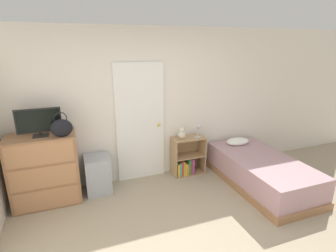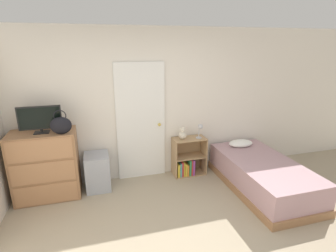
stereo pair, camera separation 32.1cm
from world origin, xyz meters
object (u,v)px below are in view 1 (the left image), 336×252
handbag (61,128)px  teddy_bear (182,134)px  desk_lamp (199,128)px  bookshelf (186,160)px  bed (260,171)px  dresser (45,170)px  tv (39,122)px  storage_bin (98,174)px

handbag → teddy_bear: (1.91, 0.26, -0.40)m
teddy_bear → desk_lamp: size_ratio=0.83×
bookshelf → bed: bearing=-38.6°
dresser → bed: dresser is taller
bookshelf → bed: bookshelf is taller
tv → bookshelf: 2.49m
handbag → desk_lamp: bearing=5.6°
dresser → tv: bearing=-57.3°
dresser → desk_lamp: 2.54m
dresser → storage_bin: 0.77m
tv → bed: bearing=-11.6°
dresser → storage_bin: bearing=3.1°
storage_bin → bookshelf: bearing=2.1°
teddy_bear → bookshelf: bearing=-1.5°
storage_bin → teddy_bear: (1.47, 0.06, 0.48)m
bookshelf → bed: (1.00, -0.80, -0.02)m
storage_bin → teddy_bear: 1.55m
handbag → bed: (3.00, -0.54, -0.94)m
tv → bookshelf: tv is taller
bed → teddy_bear: bearing=143.7°
tv → handbag: size_ratio=1.65×
bookshelf → teddy_bear: teddy_bear is taller
teddy_bear → tv: bearing=-176.7°
handbag → teddy_bear: size_ratio=1.64×
teddy_bear → storage_bin: bearing=-177.6°
storage_bin → bed: size_ratio=0.30×
tv → bed: (3.29, -0.68, -1.01)m
storage_bin → desk_lamp: (1.78, 0.02, 0.57)m
storage_bin → desk_lamp: 1.87m
storage_bin → desk_lamp: size_ratio=2.28×
bookshelf → teddy_bear: size_ratio=3.21×
storage_bin → bookshelf: size_ratio=0.86×
dresser → bookshelf: size_ratio=1.53×
tv → handbag: (0.28, -0.13, -0.08)m
dresser → desk_lamp: (2.51, 0.06, 0.34)m
dresser → tv: tv is taller
bookshelf → desk_lamp: (0.21, -0.04, 0.61)m
handbag → desk_lamp: 2.25m
desk_lamp → bed: bearing=-44.0°
handbag → storage_bin: 1.01m
storage_bin → teddy_bear: size_ratio=2.75×
storage_bin → teddy_bear: teddy_bear is taller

